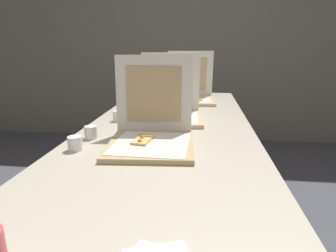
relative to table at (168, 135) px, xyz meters
name	(u,v)px	position (x,y,z in m)	size (l,w,h in m)	color
wall_back	(188,34)	(0.00, 2.10, 0.60)	(10.00, 0.10, 2.60)	gray
table	(168,135)	(0.00, 0.00, 0.00)	(0.91, 2.41, 0.74)	#BCB29E
pizza_box_front	(151,133)	(-0.04, -0.29, 0.10)	(0.40, 0.42, 0.39)	tan
pizza_box_middle	(170,110)	(-0.01, 0.19, 0.10)	(0.40, 0.40, 0.39)	tan
pizza_box_back	(191,94)	(0.09, 0.77, 0.10)	(0.39, 0.39, 0.39)	tan
cup_white_mid	(118,116)	(-0.31, 0.10, 0.07)	(0.06, 0.06, 0.06)	white
cup_white_near_left	(75,143)	(-0.35, -0.39, 0.07)	(0.06, 0.06, 0.06)	white
cup_white_near_center	(91,132)	(-0.35, -0.23, 0.07)	(0.06, 0.06, 0.06)	white
cup_white_far	(143,107)	(-0.22, 0.37, 0.07)	(0.06, 0.06, 0.06)	white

